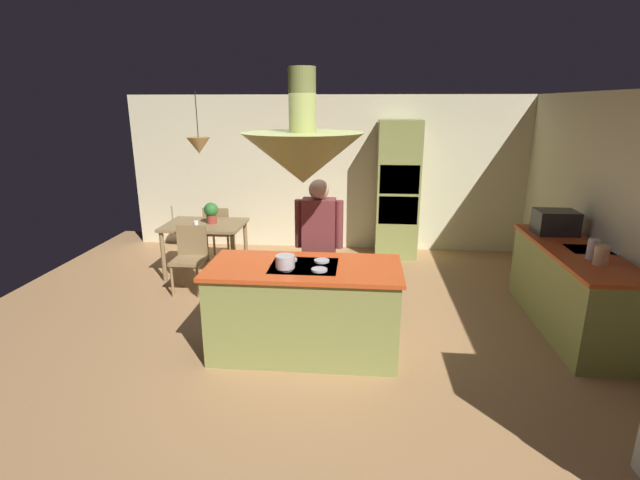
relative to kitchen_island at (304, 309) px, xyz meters
The scene contains 18 objects.
ground 0.50m from the kitchen_island, 90.00° to the left, with size 8.16×8.16×0.00m, color #AD7F51.
wall_back 3.74m from the kitchen_island, 90.00° to the left, with size 6.80×0.10×2.55m, color beige.
wall_right 3.40m from the kitchen_island, 10.46° to the left, with size 0.10×7.20×2.55m, color beige.
kitchen_island is the anchor object (origin of this frame).
counter_run_right 2.95m from the kitchen_island, 15.71° to the left, with size 0.73×2.12×0.92m.
oven_tower 3.48m from the kitchen_island, 71.26° to the left, with size 0.66×0.62×2.17m.
dining_table 2.71m from the kitchen_island, 128.99° to the left, with size 1.12×0.82×0.76m.
person_at_island 0.85m from the kitchen_island, 83.64° to the left, with size 0.53×0.22×1.64m.
range_hood 1.51m from the kitchen_island, 90.00° to the left, with size 1.10×1.10×1.00m.
pendant_light_over_table 3.04m from the kitchen_island, 128.99° to the left, with size 0.32×0.32×0.82m.
chair_facing_island 2.25m from the kitchen_island, 139.16° to the left, with size 0.40×0.40×0.87m.
chair_by_back_wall 3.22m from the kitchen_island, 121.91° to the left, with size 0.40×0.40×0.87m.
potted_plant_on_table 2.70m from the kitchen_island, 126.90° to the left, with size 0.20×0.20×0.30m.
cup_on_table 2.60m from the kitchen_island, 132.71° to the left, with size 0.07×0.07×0.09m, color white.
canister_flour 2.91m from the kitchen_island, ahead, with size 0.13×0.13×0.19m, color #E0B78C.
canister_sugar 2.93m from the kitchen_island, ahead, with size 0.11×0.11×0.21m, color silver.
microwave_on_counter 3.23m from the kitchen_island, 26.61° to the left, with size 0.46×0.36×0.28m, color #232326.
cooking_pot_on_cooktop 0.57m from the kitchen_island, 140.91° to the right, with size 0.18×0.18×0.12m, color #B2B2B7.
Camera 1 is at (0.54, -4.40, 2.41)m, focal length 26.26 mm.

